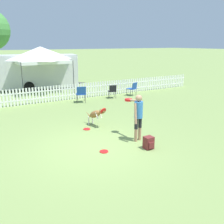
% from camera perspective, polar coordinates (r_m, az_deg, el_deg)
% --- Properties ---
extents(ground_plane, '(240.00, 240.00, 0.00)m').
position_cam_1_polar(ground_plane, '(8.03, -3.91, -7.89)').
color(ground_plane, olive).
extents(handler_person, '(0.46, 1.03, 1.58)m').
position_cam_1_polar(handler_person, '(8.26, 5.85, -0.00)').
color(handler_person, tan).
rests_on(handler_person, ground_plane).
extents(leaping_dog, '(0.48, 1.15, 0.82)m').
position_cam_1_polar(leaping_dog, '(9.81, -3.70, -0.46)').
color(leaping_dog, olive).
rests_on(leaping_dog, ground_plane).
extents(frisbee_near_handler, '(0.26, 0.26, 0.02)m').
position_cam_1_polar(frisbee_near_handler, '(7.65, -1.85, -9.01)').
color(frisbee_near_handler, red).
rests_on(frisbee_near_handler, ground_plane).
extents(frisbee_near_dog, '(0.26, 0.26, 0.02)m').
position_cam_1_polar(frisbee_near_dog, '(9.59, -5.79, -3.90)').
color(frisbee_near_dog, red).
rests_on(frisbee_near_dog, ground_plane).
extents(backpack_on_grass, '(0.28, 0.29, 0.39)m').
position_cam_1_polar(backpack_on_grass, '(7.88, 8.38, -6.97)').
color(backpack_on_grass, maroon).
rests_on(backpack_on_grass, ground_plane).
extents(picket_fence, '(22.02, 0.04, 0.89)m').
position_cam_1_polar(picket_fence, '(14.12, -16.62, 3.70)').
color(picket_fence, white).
rests_on(picket_fence, ground_plane).
extents(folding_chair_blue_left, '(0.65, 0.66, 0.83)m').
position_cam_1_polar(folding_chair_blue_left, '(15.61, 4.77, 5.54)').
color(folding_chair_blue_left, '#333338').
rests_on(folding_chair_blue_left, ground_plane).
extents(folding_chair_center, '(0.53, 0.54, 0.80)m').
position_cam_1_polar(folding_chair_center, '(14.78, 0.09, 4.97)').
color(folding_chair_center, '#333338').
rests_on(folding_chair_center, ground_plane).
extents(folding_chair_green_right, '(0.62, 0.63, 0.91)m').
position_cam_1_polar(folding_chair_green_right, '(13.76, -7.07, 4.35)').
color(folding_chair_green_right, '#333338').
rests_on(folding_chair_green_right, ground_plane).
extents(canopy_tent_secondary, '(3.23, 3.23, 2.96)m').
position_cam_1_polar(canopy_tent_secondary, '(17.35, -16.01, 12.46)').
color(canopy_tent_secondary, '#333338').
rests_on(canopy_tent_secondary, ground_plane).
extents(equipment_trailer, '(6.29, 3.34, 2.38)m').
position_cam_1_polar(equipment_trailer, '(18.78, -16.57, 9.01)').
color(equipment_trailer, silver).
rests_on(equipment_trailer, ground_plane).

